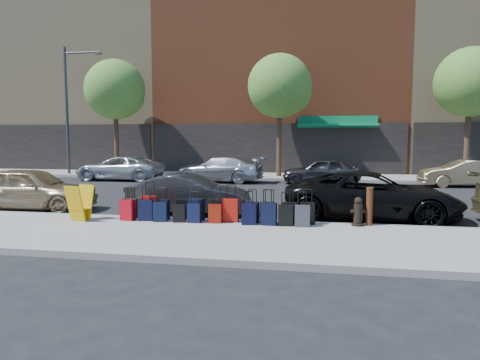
% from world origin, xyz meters
% --- Properties ---
extents(ground, '(120.00, 120.00, 0.00)m').
position_xyz_m(ground, '(0.00, 0.00, 0.00)').
color(ground, black).
rests_on(ground, ground).
extents(sidewalk_near, '(60.00, 4.00, 0.15)m').
position_xyz_m(sidewalk_near, '(0.00, -6.50, 0.07)').
color(sidewalk_near, gray).
rests_on(sidewalk_near, ground).
extents(sidewalk_far, '(60.00, 4.00, 0.15)m').
position_xyz_m(sidewalk_far, '(0.00, 10.00, 0.07)').
color(sidewalk_far, gray).
rests_on(sidewalk_far, ground).
extents(curb_near, '(60.00, 0.08, 0.15)m').
position_xyz_m(curb_near, '(0.00, -4.48, 0.07)').
color(curb_near, gray).
rests_on(curb_near, ground).
extents(curb_far, '(60.00, 0.08, 0.15)m').
position_xyz_m(curb_far, '(0.00, 7.98, 0.07)').
color(curb_far, gray).
rests_on(curb_far, ground).
extents(building_left, '(15.00, 12.12, 16.00)m').
position_xyz_m(building_left, '(-16.00, 17.98, 7.98)').
color(building_left, '#99845E').
rests_on(building_left, ground).
extents(building_center, '(17.00, 12.85, 20.00)m').
position_xyz_m(building_center, '(0.00, 17.99, 9.98)').
color(building_center, brown).
rests_on(building_center, ground).
extents(tree_left, '(3.80, 3.80, 7.27)m').
position_xyz_m(tree_left, '(-9.86, 9.50, 5.41)').
color(tree_left, black).
rests_on(tree_left, sidewalk_far).
extents(tree_center, '(3.80, 3.80, 7.27)m').
position_xyz_m(tree_center, '(0.64, 9.50, 5.41)').
color(tree_center, black).
rests_on(tree_center, sidewalk_far).
extents(tree_right, '(3.80, 3.80, 7.27)m').
position_xyz_m(tree_right, '(11.14, 9.50, 5.41)').
color(tree_right, black).
rests_on(tree_right, sidewalk_far).
extents(streetlight, '(2.59, 0.18, 8.00)m').
position_xyz_m(streetlight, '(-12.80, 8.80, 4.66)').
color(streetlight, '#333338').
rests_on(streetlight, sidewalk_far).
extents(suitcase_front_0, '(0.37, 0.21, 0.90)m').
position_xyz_m(suitcase_front_0, '(-2.55, -4.76, 0.43)').
color(suitcase_front_0, '#343338').
rests_on(suitcase_front_0, sidewalk_near).
extents(suitcase_front_1, '(0.47, 0.29, 1.07)m').
position_xyz_m(suitcase_front_1, '(-1.93, -4.84, 0.49)').
color(suitcase_front_1, '#B1130B').
rests_on(suitcase_front_1, sidewalk_near).
extents(suitcase_front_2, '(0.39, 0.23, 0.91)m').
position_xyz_m(suitcase_front_2, '(-1.54, -4.82, 0.44)').
color(suitcase_front_2, black).
rests_on(suitcase_front_2, sidewalk_near).
extents(suitcase_front_3, '(0.42, 0.27, 0.94)m').
position_xyz_m(suitcase_front_3, '(-0.93, -4.77, 0.44)').
color(suitcase_front_3, black).
rests_on(suitcase_front_3, sidewalk_near).
extents(suitcase_front_4, '(0.45, 0.30, 1.00)m').
position_xyz_m(suitcase_front_4, '(-0.53, -4.83, 0.46)').
color(suitcase_front_4, black).
rests_on(suitcase_front_4, sidewalk_near).
extents(suitcase_front_5, '(0.45, 0.28, 1.02)m').
position_xyz_m(suitcase_front_5, '(0.02, -4.83, 0.47)').
color(suitcase_front_5, black).
rests_on(suitcase_front_5, sidewalk_near).
extents(suitcase_front_6, '(0.43, 0.24, 1.04)m').
position_xyz_m(suitcase_front_6, '(0.45, -4.84, 0.47)').
color(suitcase_front_6, '#A8150A').
rests_on(suitcase_front_6, sidewalk_near).
extents(suitcase_front_7, '(0.40, 0.25, 0.92)m').
position_xyz_m(suitcase_front_7, '(1.04, -4.82, 0.44)').
color(suitcase_front_7, black).
rests_on(suitcase_front_7, sidewalk_near).
extents(suitcase_front_8, '(0.40, 0.25, 0.93)m').
position_xyz_m(suitcase_front_8, '(1.47, -4.84, 0.44)').
color(suitcase_front_8, black).
rests_on(suitcase_front_8, sidewalk_near).
extents(suitcase_front_9, '(0.42, 0.28, 0.93)m').
position_xyz_m(suitcase_front_9, '(2.07, -4.82, 0.44)').
color(suitcase_front_9, black).
rests_on(suitcase_front_9, sidewalk_near).
extents(suitcase_front_10, '(0.40, 0.23, 0.95)m').
position_xyz_m(suitcase_front_10, '(2.56, -4.77, 0.45)').
color(suitcase_front_10, black).
rests_on(suitcase_front_10, sidewalk_near).
extents(suitcase_back_0, '(0.43, 0.29, 0.95)m').
position_xyz_m(suitcase_back_0, '(-2.46, -5.15, 0.45)').
color(suitcase_back_0, '#A10A13').
rests_on(suitcase_back_0, sidewalk_near).
extents(suitcase_back_1, '(0.43, 0.30, 0.94)m').
position_xyz_m(suitcase_back_1, '(-1.93, -5.10, 0.44)').
color(suitcase_back_1, black).
rests_on(suitcase_back_1, sidewalk_near).
extents(suitcase_back_2, '(0.40, 0.28, 0.88)m').
position_xyz_m(suitcase_back_2, '(-1.49, -5.16, 0.43)').
color(suitcase_back_2, black).
rests_on(suitcase_back_2, sidewalk_near).
extents(suitcase_back_3, '(0.36, 0.24, 0.80)m').
position_xyz_m(suitcase_back_3, '(-0.94, -5.15, 0.40)').
color(suitcase_back_3, black).
rests_on(suitcase_back_3, sidewalk_near).
extents(suitcase_back_4, '(0.36, 0.21, 0.86)m').
position_xyz_m(suitcase_back_4, '(-0.51, -5.13, 0.42)').
color(suitcase_back_4, black).
rests_on(suitcase_back_4, sidewalk_near).
extents(suitcase_back_5, '(0.37, 0.24, 0.84)m').
position_xyz_m(suitcase_back_5, '(0.06, -5.08, 0.41)').
color(suitcase_back_5, maroon).
rests_on(suitcase_back_5, sidewalk_near).
extents(suitcase_back_7, '(0.41, 0.29, 0.90)m').
position_xyz_m(suitcase_back_7, '(1.01, -5.14, 0.43)').
color(suitcase_back_7, black).
rests_on(suitcase_back_7, sidewalk_near).
extents(suitcase_back_8, '(0.42, 0.26, 0.96)m').
position_xyz_m(suitcase_back_8, '(1.55, -5.10, 0.45)').
color(suitcase_back_8, black).
rests_on(suitcase_back_8, sidewalk_near).
extents(suitcase_back_9, '(0.40, 0.26, 0.90)m').
position_xyz_m(suitcase_back_9, '(1.99, -5.12, 0.43)').
color(suitcase_back_9, black).
rests_on(suitcase_back_9, sidewalk_near).
extents(suitcase_back_10, '(0.41, 0.27, 0.92)m').
position_xyz_m(suitcase_back_10, '(2.43, -5.14, 0.44)').
color(suitcase_back_10, '#3B3A3F').
rests_on(suitcase_back_10, sidewalk_near).
extents(fire_hydrant, '(0.39, 0.34, 0.76)m').
position_xyz_m(fire_hydrant, '(3.88, -4.75, 0.50)').
color(fire_hydrant, black).
rests_on(fire_hydrant, sidewalk_near).
extents(bollard, '(0.19, 0.19, 1.02)m').
position_xyz_m(bollard, '(4.18, -4.67, 0.67)').
color(bollard, '#38190C').
rests_on(bollard, sidewalk_near).
extents(display_rack, '(0.70, 0.74, 0.99)m').
position_xyz_m(display_rack, '(-3.75, -5.44, 0.64)').
color(display_rack, '#CE9F0B').
rests_on(display_rack, sidewalk_near).
extents(car_near_0, '(4.49, 2.13, 1.48)m').
position_xyz_m(car_near_0, '(-6.82, -3.35, 0.74)').
color(car_near_0, '#9E8561').
rests_on(car_near_0, ground).
extents(car_near_1, '(3.96, 1.47, 1.29)m').
position_xyz_m(car_near_1, '(-1.27, -3.17, 0.65)').
color(car_near_1, '#313133').
rests_on(car_near_1, ground).
extents(car_near_2, '(5.40, 2.88, 1.44)m').
position_xyz_m(car_near_2, '(4.46, -2.87, 0.72)').
color(car_near_2, black).
rests_on(car_near_2, ground).
extents(car_far_0, '(5.04, 2.36, 1.39)m').
position_xyz_m(car_far_0, '(-8.55, 6.81, 0.70)').
color(car_far_0, silver).
rests_on(car_far_0, ground).
extents(car_far_1, '(5.14, 2.57, 1.43)m').
position_xyz_m(car_far_1, '(-2.58, 6.86, 0.72)').
color(car_far_1, silver).
rests_on(car_far_1, ground).
extents(car_far_2, '(4.11, 1.69, 1.39)m').
position_xyz_m(car_far_2, '(3.00, 6.87, 0.70)').
color(car_far_2, '#303032').
rests_on(car_far_2, ground).
extents(car_far_3, '(4.20, 1.75, 1.35)m').
position_xyz_m(car_far_3, '(10.00, 6.71, 0.68)').
color(car_far_3, '#93835A').
rests_on(car_far_3, ground).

